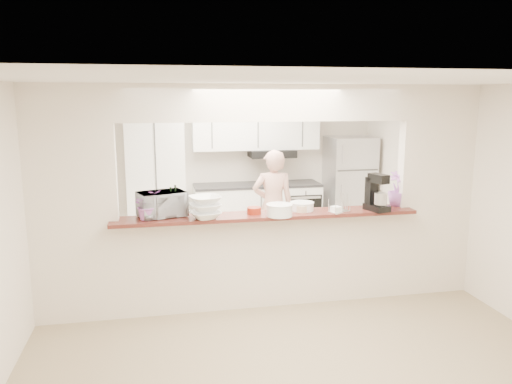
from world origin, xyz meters
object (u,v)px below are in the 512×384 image
object	(u,v)px
toaster_oven	(162,204)
person	(273,207)
stand_mixer	(376,194)
refrigerator	(349,186)

from	to	relation	value
toaster_oven	person	world-z (taller)	person
stand_mixer	person	size ratio (longest dim) A/B	0.26
refrigerator	person	distance (m)	1.98
refrigerator	stand_mixer	size ratio (longest dim) A/B	4.03
toaster_oven	person	xyz separation A→B (m)	(1.58, 1.45, -0.41)
stand_mixer	person	xyz separation A→B (m)	(-0.81, 1.64, -0.47)
toaster_oven	stand_mixer	bearing A→B (deg)	-23.18
toaster_oven	person	distance (m)	2.19
refrigerator	person	world-z (taller)	refrigerator
refrigerator	stand_mixer	distance (m)	2.93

